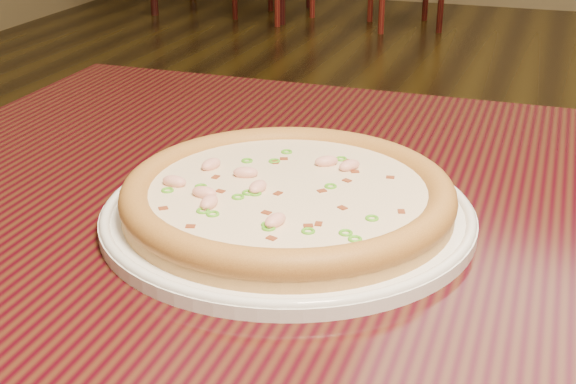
% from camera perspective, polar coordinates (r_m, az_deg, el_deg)
% --- Properties ---
extents(hero_table, '(1.20, 0.80, 0.75)m').
position_cam_1_polar(hero_table, '(0.82, 9.16, -7.99)').
color(hero_table, black).
rests_on(hero_table, ground).
extents(plate, '(0.35, 0.35, 0.02)m').
position_cam_1_polar(plate, '(0.75, 0.00, -1.48)').
color(plate, white).
rests_on(plate, hero_table).
extents(pizza, '(0.31, 0.31, 0.03)m').
position_cam_1_polar(pizza, '(0.75, -0.02, -0.21)').
color(pizza, tan).
rests_on(pizza, plate).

